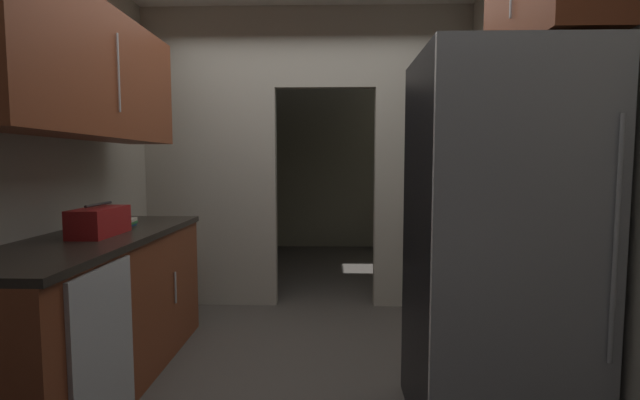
% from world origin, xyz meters
% --- Properties ---
extents(ground, '(20.00, 20.00, 0.00)m').
position_xyz_m(ground, '(0.00, 0.00, 0.00)').
color(ground, '#47423D').
extents(kitchen_partition, '(3.00, 0.12, 2.76)m').
position_xyz_m(kitchen_partition, '(-0.05, 1.45, 1.49)').
color(kitchen_partition, '#ADA899').
rests_on(kitchen_partition, ground).
extents(adjoining_room_shell, '(3.00, 3.05, 2.76)m').
position_xyz_m(adjoining_room_shell, '(0.00, 3.45, 1.38)').
color(adjoining_room_shell, gray).
rests_on(adjoining_room_shell, ground).
extents(kitchen_flank_right, '(0.10, 3.95, 2.76)m').
position_xyz_m(kitchen_flank_right, '(1.55, -0.53, 1.38)').
color(kitchen_flank_right, '#ADA899').
rests_on(kitchen_flank_right, ground).
extents(refrigerator, '(0.80, 0.79, 1.88)m').
position_xyz_m(refrigerator, '(1.07, -0.51, 0.94)').
color(refrigerator, black).
rests_on(refrigerator, ground).
extents(lower_cabinet_run, '(0.66, 1.96, 0.92)m').
position_xyz_m(lower_cabinet_run, '(-1.17, -0.16, 0.46)').
color(lower_cabinet_run, brown).
rests_on(lower_cabinet_run, ground).
extents(dishwasher, '(0.02, 0.56, 0.86)m').
position_xyz_m(dishwasher, '(-0.85, -0.70, 0.43)').
color(dishwasher, '#B7BABC').
rests_on(dishwasher, ground).
extents(upper_cabinet_counterside, '(0.36, 1.77, 0.75)m').
position_xyz_m(upper_cabinet_counterside, '(-1.17, -0.16, 1.87)').
color(upper_cabinet_counterside, brown).
extents(boombox, '(0.21, 0.41, 0.19)m').
position_xyz_m(boombox, '(-1.14, -0.15, 1.00)').
color(boombox, maroon).
rests_on(boombox, lower_cabinet_run).
extents(book_stack, '(0.14, 0.15, 0.05)m').
position_xyz_m(book_stack, '(-1.16, 0.23, 0.95)').
color(book_stack, '#2D609E').
rests_on(book_stack, lower_cabinet_run).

